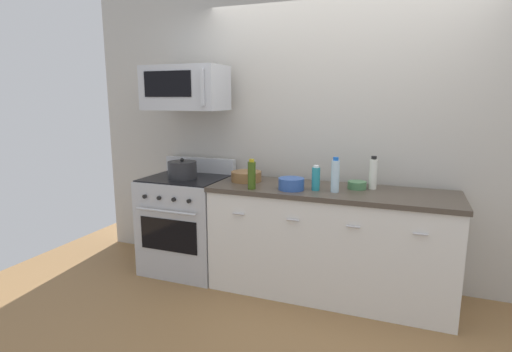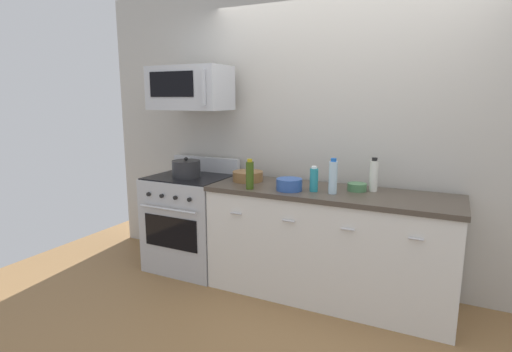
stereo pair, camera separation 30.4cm
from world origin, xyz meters
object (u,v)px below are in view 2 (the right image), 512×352
(bottle_dish_soap, at_px, (314,179))
(bowl_green_glaze, at_px, (357,187))
(bowl_wooden_salad, at_px, (248,176))
(bottle_vinegar_white, at_px, (374,175))
(stockpot, at_px, (186,169))
(range_oven, at_px, (191,221))
(bottle_water_clear, at_px, (333,177))
(bowl_blue_mixing, at_px, (289,184))
(microwave, at_px, (190,88))
(bottle_olive_oil, at_px, (250,175))

(bottle_dish_soap, bearing_deg, bowl_green_glaze, 29.38)
(bowl_wooden_salad, bearing_deg, bottle_vinegar_white, 4.35)
(stockpot, bearing_deg, bowl_green_glaze, 5.12)
(range_oven, relative_size, stockpot, 4.01)
(bottle_water_clear, bearing_deg, bowl_green_glaze, 50.47)
(bowl_blue_mixing, bearing_deg, microwave, 170.47)
(bottle_olive_oil, xyz_separation_m, bottle_vinegar_white, (0.93, 0.36, 0.01))
(range_oven, height_order, stockpot, stockpot)
(bottle_dish_soap, xyz_separation_m, bowl_wooden_salad, (-0.67, 0.13, -0.05))
(bowl_green_glaze, xyz_separation_m, bowl_wooden_salad, (-0.98, -0.04, 0.01))
(bottle_dish_soap, height_order, bottle_vinegar_white, bottle_vinegar_white)
(range_oven, height_order, bottle_water_clear, bottle_water_clear)
(range_oven, bearing_deg, bowl_wooden_salad, 4.63)
(bottle_olive_oil, bearing_deg, bottle_vinegar_white, 21.37)
(microwave, bearing_deg, bottle_water_clear, -5.56)
(bowl_green_glaze, bearing_deg, bottle_water_clear, -129.53)
(bottle_olive_oil, distance_m, bottle_dish_soap, 0.52)
(bowl_blue_mixing, bearing_deg, range_oven, 172.79)
(bottle_olive_oil, relative_size, bowl_blue_mixing, 1.18)
(bottle_water_clear, height_order, stockpot, bottle_water_clear)
(bottle_dish_soap, height_order, bowl_green_glaze, bottle_dish_soap)
(bottle_vinegar_white, xyz_separation_m, bowl_blue_mixing, (-0.62, -0.27, -0.08))
(bowl_green_glaze, bearing_deg, bottle_olive_oil, -158.45)
(microwave, distance_m, bowl_wooden_salad, 0.99)
(bowl_green_glaze, relative_size, bowl_wooden_salad, 0.56)
(bottle_dish_soap, relative_size, bowl_blue_mixing, 0.97)
(bottle_water_clear, height_order, bowl_wooden_salad, bottle_water_clear)
(bowl_blue_mixing, bearing_deg, bottle_dish_soap, 15.02)
(bowl_green_glaze, bearing_deg, microwave, -178.42)
(range_oven, bearing_deg, bowl_green_glaze, 3.20)
(bottle_dish_soap, relative_size, bottle_vinegar_white, 0.75)
(bowl_wooden_salad, bearing_deg, bowl_blue_mixing, -21.28)
(range_oven, height_order, bowl_blue_mixing, range_oven)
(bottle_dish_soap, xyz_separation_m, bottle_vinegar_white, (0.43, 0.22, 0.03))
(bottle_vinegar_white, bearing_deg, bottle_olive_oil, -158.63)
(bottle_dish_soap, relative_size, bowl_green_glaze, 1.34)
(bottle_dish_soap, bearing_deg, bottle_vinegar_white, 26.92)
(bowl_wooden_salad, height_order, bowl_blue_mixing, bowl_blue_mixing)
(bottle_dish_soap, xyz_separation_m, bowl_green_glaze, (0.31, 0.17, -0.06))
(microwave, relative_size, stockpot, 2.79)
(bottle_olive_oil, bearing_deg, bottle_dish_soap, 16.28)
(microwave, distance_m, bottle_olive_oil, 1.08)
(microwave, height_order, bowl_green_glaze, microwave)
(range_oven, bearing_deg, bottle_olive_oil, -16.80)
(bowl_green_glaze, height_order, bowl_blue_mixing, bowl_blue_mixing)
(microwave, xyz_separation_m, bottle_dish_soap, (1.27, -0.13, -0.73))
(bottle_olive_oil, xyz_separation_m, bottle_water_clear, (0.66, 0.14, 0.02))
(bowl_green_glaze, xyz_separation_m, bowl_blue_mixing, (-0.50, -0.23, 0.02))
(bowl_green_glaze, bearing_deg, bowl_blue_mixing, -155.77)
(bowl_wooden_salad, bearing_deg, range_oven, -175.37)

